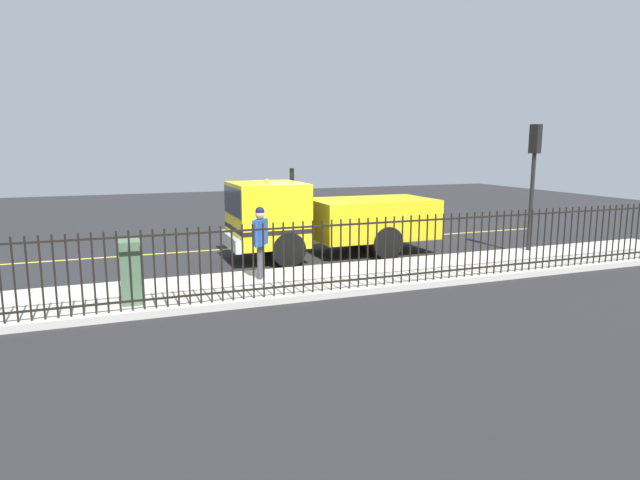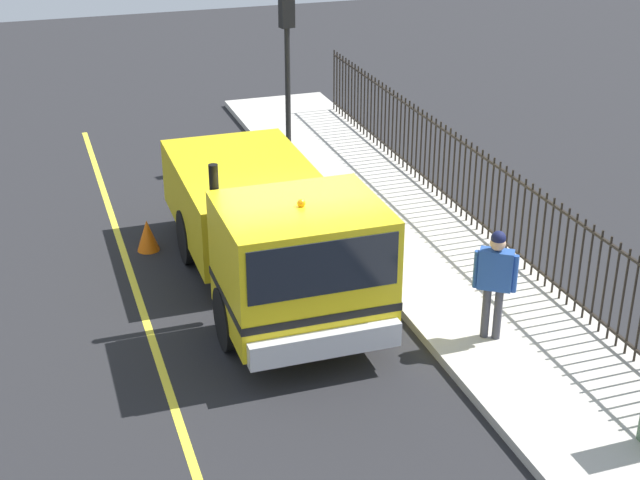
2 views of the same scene
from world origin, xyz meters
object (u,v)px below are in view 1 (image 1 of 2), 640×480
(work_truck, at_px, (317,216))
(traffic_light_near, at_px, (534,161))
(traffic_cone, at_px, (368,234))
(worker_standing, at_px, (260,235))
(utility_cabinet, at_px, (131,271))

(work_truck, xyz_separation_m, traffic_light_near, (2.09, 6.12, 1.59))
(work_truck, height_order, traffic_light_near, traffic_light_near)
(work_truck, xyz_separation_m, traffic_cone, (-1.67, 2.51, -0.95))
(worker_standing, relative_size, utility_cabinet, 1.35)
(worker_standing, height_order, utility_cabinet, worker_standing)
(traffic_light_near, height_order, utility_cabinet, traffic_light_near)
(utility_cabinet, height_order, traffic_cone, utility_cabinet)
(work_truck, bearing_deg, traffic_cone, -56.29)
(traffic_light_near, bearing_deg, traffic_cone, 33.10)
(traffic_cone, bearing_deg, work_truck, -56.41)
(work_truck, distance_m, traffic_light_near, 6.66)
(traffic_cone, bearing_deg, utility_cabinet, -56.42)
(worker_standing, bearing_deg, utility_cabinet, 142.31)
(traffic_light_near, bearing_deg, work_truck, 60.41)
(utility_cabinet, bearing_deg, traffic_cone, 123.58)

